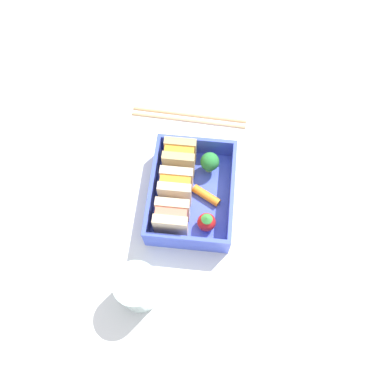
{
  "coord_description": "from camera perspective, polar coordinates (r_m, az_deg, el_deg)",
  "views": [
    {
      "loc": [
        -23.77,
        -2.4,
        56.65
      ],
      "look_at": [
        0.0,
        0.0,
        2.7
      ],
      "focal_mm": 35.0,
      "sensor_mm": 36.0,
      "label": 1
    }
  ],
  "objects": [
    {
      "name": "bento_rim",
      "position": [
        0.59,
        0.0,
        0.21
      ],
      "size": [
        17.22,
        12.95,
        4.03
      ],
      "color": "blue",
      "rests_on": "bento_tray"
    },
    {
      "name": "sandwich_left",
      "position": [
        0.56,
        -3.09,
        -3.96
      ],
      "size": [
        3.98,
        5.02,
        5.89
      ],
      "color": "beige",
      "rests_on": "bento_tray"
    },
    {
      "name": "sandwich_center_left",
      "position": [
        0.58,
        -2.47,
        0.81
      ],
      "size": [
        3.98,
        5.02,
        5.89
      ],
      "color": "beige",
      "rests_on": "bento_tray"
    },
    {
      "name": "ground_plane",
      "position": [
        0.62,
        0.0,
        -1.38
      ],
      "size": [
        120.0,
        120.0,
        2.0
      ],
      "primitive_type": "cube",
      "color": "silver"
    },
    {
      "name": "drinking_glass",
      "position": [
        0.54,
        -8.2,
        -14.21
      ],
      "size": [
        6.11,
        6.11,
        7.14
      ],
      "primitive_type": "cylinder",
      "color": "silver",
      "rests_on": "ground_plane"
    },
    {
      "name": "bento_tray",
      "position": [
        0.61,
        0.0,
        -0.8
      ],
      "size": [
        17.22,
        12.95,
        1.2
      ],
      "primitive_type": "cube",
      "color": "blue",
      "rests_on": "ground_plane"
    },
    {
      "name": "strawberry_far_left",
      "position": [
        0.57,
        2.23,
        -4.57
      ],
      "size": [
        2.87,
        2.87,
        3.47
      ],
      "color": "red",
      "rests_on": "bento_tray"
    },
    {
      "name": "carrot_stick_far_left",
      "position": [
        0.6,
        2.21,
        -0.28
      ],
      "size": [
        3.47,
        4.77,
        1.34
      ],
      "primitive_type": "cylinder",
      "rotation": [
        1.57,
        0.0,
        5.77
      ],
      "color": "orange",
      "rests_on": "bento_tray"
    },
    {
      "name": "chopstick_pair",
      "position": [
        0.69,
        -0.47,
        11.39
      ],
      "size": [
        2.83,
        20.77,
        0.7
      ],
      "color": "tan",
      "rests_on": "ground_plane"
    },
    {
      "name": "sandwich_center",
      "position": [
        0.6,
        -1.89,
        5.24
      ],
      "size": [
        3.98,
        5.02,
        5.89
      ],
      "color": "tan",
      "rests_on": "bento_tray"
    },
    {
      "name": "broccoli_floret",
      "position": [
        0.6,
        2.72,
        4.57
      ],
      "size": [
        3.06,
        3.06,
        4.02
      ],
      "color": "#81BC62",
      "rests_on": "bento_tray"
    }
  ]
}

